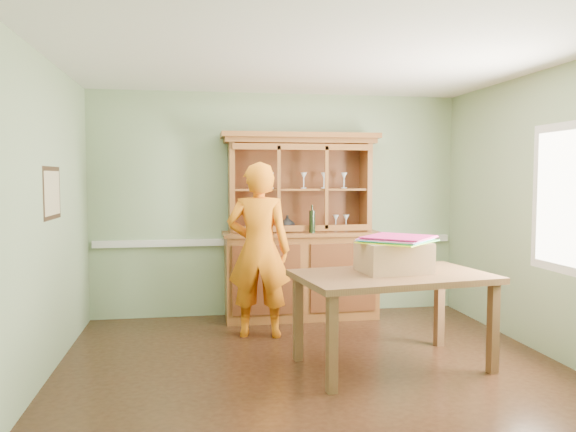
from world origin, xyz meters
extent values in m
plane|color=#422515|center=(0.00, 0.00, 0.00)|extent=(4.50, 4.50, 0.00)
plane|color=white|center=(0.00, 0.00, 2.70)|extent=(4.50, 4.50, 0.00)
plane|color=#8DA77D|center=(0.00, 2.00, 1.35)|extent=(4.50, 0.00, 4.50)
plane|color=#8DA77D|center=(-2.25, 0.00, 1.35)|extent=(0.00, 4.00, 4.00)
plane|color=#8DA77D|center=(2.25, 0.00, 1.35)|extent=(0.00, 4.00, 4.00)
plane|color=#8DA77D|center=(0.00, -2.00, 1.35)|extent=(4.50, 0.00, 4.50)
cube|color=white|center=(0.00, 1.98, 0.90)|extent=(4.41, 0.05, 0.08)
cube|color=#332114|center=(-2.23, 0.30, 1.55)|extent=(0.03, 0.60, 0.46)
cube|color=beige|center=(-2.22, 0.30, 1.55)|extent=(0.01, 0.52, 0.38)
cube|color=white|center=(2.23, -0.30, 1.50)|extent=(0.03, 0.96, 1.36)
cube|color=white|center=(2.22, -0.30, 1.50)|extent=(0.01, 0.80, 1.20)
cube|color=brown|center=(0.23, 1.73, 0.50)|extent=(1.80, 0.55, 1.00)
cube|color=brown|center=(0.23, 1.72, 1.02)|extent=(1.86, 0.61, 0.04)
cube|color=brown|center=(0.23, 1.98, 1.56)|extent=(1.70, 0.04, 1.05)
cube|color=brown|center=(-0.59, 1.81, 1.56)|extent=(0.06, 0.38, 1.05)
cube|color=brown|center=(1.05, 1.81, 1.56)|extent=(0.06, 0.38, 1.05)
cube|color=brown|center=(0.23, 1.81, 2.12)|extent=(1.80, 0.44, 0.06)
cube|color=brown|center=(0.23, 1.79, 2.18)|extent=(1.88, 0.48, 0.06)
cube|color=brown|center=(0.23, 1.81, 1.54)|extent=(1.58, 0.33, 0.02)
imported|color=#B2B2B7|center=(0.08, 1.81, 1.13)|extent=(0.18, 0.18, 0.19)
imported|color=gold|center=(-0.22, 1.81, 1.07)|extent=(0.22, 0.22, 0.05)
cylinder|color=black|center=(0.33, 1.55, 1.20)|extent=(0.07, 0.07, 0.32)
cube|color=brown|center=(0.70, -0.13, 0.81)|extent=(1.80, 1.23, 0.06)
cube|color=brown|center=(0.02, -0.64, 0.39)|extent=(0.09, 0.09, 0.78)
cube|color=brown|center=(-0.09, 0.17, 0.39)|extent=(0.09, 0.09, 0.78)
cube|color=brown|center=(1.50, -0.43, 0.39)|extent=(0.09, 0.09, 0.78)
cube|color=brown|center=(1.39, 0.39, 0.39)|extent=(0.09, 0.09, 0.78)
cube|color=#A87956|center=(0.73, -0.06, 0.97)|extent=(0.62, 0.52, 0.27)
cube|color=#E9FE20|center=(0.76, -0.07, 1.11)|extent=(0.76, 0.76, 0.01)
cube|color=#3CCF4B|center=(0.76, -0.07, 1.12)|extent=(0.76, 0.76, 0.01)
cube|color=#2DBFD9|center=(0.76, -0.07, 1.13)|extent=(0.76, 0.76, 0.01)
cube|color=#FF78DB|center=(0.76, -0.07, 1.14)|extent=(0.76, 0.76, 0.01)
cube|color=#D12061|center=(0.76, -0.07, 1.15)|extent=(0.76, 0.76, 0.01)
cube|color=#DF2276|center=(0.76, -0.07, 1.16)|extent=(0.76, 0.76, 0.01)
imported|color=orange|center=(-0.36, 1.03, 0.92)|extent=(0.75, 0.57, 1.84)
camera|label=1|loc=(-1.02, -4.81, 1.69)|focal=35.00mm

